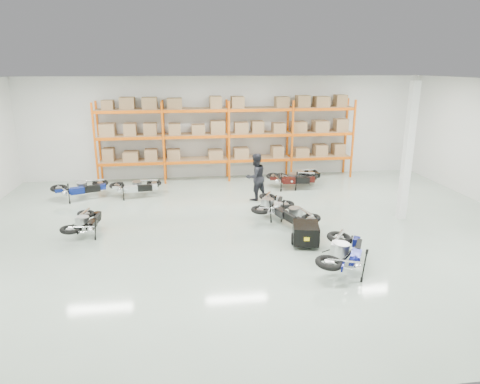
{
  "coord_description": "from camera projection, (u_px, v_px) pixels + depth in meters",
  "views": [
    {
      "loc": [
        -1.97,
        -12.22,
        4.94
      ],
      "look_at": [
        -0.25,
        0.6,
        1.1
      ],
      "focal_mm": 32.0,
      "sensor_mm": 36.0,
      "label": 1
    }
  ],
  "objects": [
    {
      "name": "room",
      "position": [
        251.0,
        160.0,
        12.62
      ],
      "size": [
        18.0,
        18.0,
        18.0
      ],
      "color": "#A4B7A8",
      "rests_on": "ground"
    },
    {
      "name": "pallet_rack",
      "position": [
        228.0,
        129.0,
        18.75
      ],
      "size": [
        11.28,
        0.98,
        3.62
      ],
      "color": "#DD580B",
      "rests_on": "ground"
    },
    {
      "name": "structural_column",
      "position": [
        408.0,
        152.0,
        13.76
      ],
      "size": [
        0.25,
        0.25,
        4.5
      ],
      "primitive_type": "cube",
      "color": "white",
      "rests_on": "ground"
    },
    {
      "name": "moto_blue_centre",
      "position": [
        344.0,
        247.0,
        10.64
      ],
      "size": [
        1.78,
        2.19,
        1.27
      ],
      "primitive_type": null,
      "rotation": [
        0.0,
        -0.09,
        2.65
      ],
      "color": "#070C4D",
      "rests_on": "ground"
    },
    {
      "name": "moto_silver_left",
      "position": [
        270.0,
        201.0,
        14.44
      ],
      "size": [
        1.44,
        1.96,
        1.14
      ],
      "primitive_type": null,
      "rotation": [
        0.0,
        -0.09,
        2.78
      ],
      "color": "#ADB0B4",
      "rests_on": "ground"
    },
    {
      "name": "moto_black_far_left",
      "position": [
        85.0,
        219.0,
        12.89
      ],
      "size": [
        1.02,
        1.73,
        1.06
      ],
      "primitive_type": null,
      "rotation": [
        0.0,
        -0.09,
        3.01
      ],
      "color": "black",
      "rests_on": "ground"
    },
    {
      "name": "moto_touring_right",
      "position": [
        292.0,
        209.0,
        13.58
      ],
      "size": [
        1.4,
        1.97,
        1.16
      ],
      "primitive_type": null,
      "rotation": [
        0.0,
        -0.09,
        0.32
      ],
      "color": "black",
      "rests_on": "ground"
    },
    {
      "name": "trailer",
      "position": [
        306.0,
        233.0,
        12.11
      ],
      "size": [
        0.89,
        1.55,
        0.63
      ],
      "rotation": [
        0.0,
        0.0,
        -0.21
      ],
      "color": "black",
      "rests_on": "ground"
    },
    {
      "name": "moto_back_a",
      "position": [
        81.0,
        185.0,
        16.35
      ],
      "size": [
        2.04,
        1.5,
        1.19
      ],
      "primitive_type": null,
      "rotation": [
        0.0,
        -0.09,
        1.94
      ],
      "color": "navy",
      "rests_on": "ground"
    },
    {
      "name": "moto_back_b",
      "position": [
        136.0,
        183.0,
        16.64
      ],
      "size": [
        1.8,
        1.04,
        1.11
      ],
      "primitive_type": null,
      "rotation": [
        0.0,
        -0.09,
        1.68
      ],
      "color": "silver",
      "rests_on": "ground"
    },
    {
      "name": "moto_back_c",
      "position": [
        299.0,
        173.0,
        18.04
      ],
      "size": [
        2.07,
        1.52,
        1.21
      ],
      "primitive_type": null,
      "rotation": [
        0.0,
        -0.09,
        1.93
      ],
      "color": "black",
      "rests_on": "ground"
    },
    {
      "name": "moto_back_d",
      "position": [
        293.0,
        175.0,
        17.71
      ],
      "size": [
        1.96,
        1.16,
        1.2
      ],
      "primitive_type": null,
      "rotation": [
        0.0,
        -0.09,
        1.44
      ],
      "color": "#3A0E0B",
      "rests_on": "ground"
    },
    {
      "name": "person_back",
      "position": [
        256.0,
        177.0,
        16.14
      ],
      "size": [
        1.09,
        1.01,
        1.79
      ],
      "primitive_type": "imported",
      "rotation": [
        0.0,
        0.0,
        3.65
      ],
      "color": "black",
      "rests_on": "ground"
    }
  ]
}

